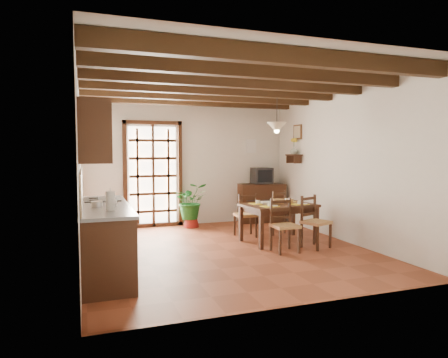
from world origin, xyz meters
name	(u,v)px	position (x,y,z in m)	size (l,w,h in m)	color
ground_plane	(226,250)	(0.00, 0.00, 0.00)	(5.00, 5.00, 0.00)	brown
room_shell	(226,140)	(0.00, 0.00, 1.82)	(4.52, 5.02, 2.81)	silver
ceiling_beams	(226,85)	(0.00, 0.00, 2.69)	(4.50, 4.34, 0.20)	black
french_door	(153,172)	(-0.80, 2.45, 1.18)	(1.26, 0.11, 2.32)	white
kitchen_counter	(105,238)	(-1.96, -0.60, 0.47)	(0.64, 2.25, 1.38)	#311B0F
upper_cabinet	(94,132)	(-2.08, -1.30, 1.85)	(0.35, 0.80, 0.70)	#311B0F
range_hood	(94,144)	(-2.05, -0.05, 1.73)	(0.38, 0.60, 0.54)	white
counter_items	(103,201)	(-1.95, -0.51, 0.96)	(0.50, 1.43, 0.25)	black
dining_table	(279,209)	(1.09, 0.26, 0.60)	(1.35, 0.96, 0.69)	#381E12
chair_near_left	(284,235)	(0.85, -0.42, 0.27)	(0.40, 0.38, 0.86)	#B3854C
chair_near_right	(315,231)	(1.48, -0.35, 0.28)	(0.52, 0.51, 0.88)	#B3854C
chair_far_left	(245,223)	(0.70, 0.86, 0.26)	(0.41, 0.39, 0.84)	#B3854C
chair_far_right	(274,220)	(1.33, 0.93, 0.27)	(0.50, 0.49, 0.86)	#B3854C
table_setting	(279,206)	(1.09, 0.26, 0.65)	(0.92, 0.61, 0.09)	yellow
table_bowl	(267,203)	(0.86, 0.27, 0.71)	(0.22, 0.22, 0.05)	white
sideboard	(262,203)	(1.66, 2.23, 0.44)	(1.04, 0.47, 0.88)	#311B0F
crt_tv	(262,176)	(1.66, 2.22, 1.07)	(0.44, 0.41, 0.36)	black
fuse_box	(251,146)	(1.50, 2.48, 1.75)	(0.25, 0.03, 0.32)	white
plant_pot	(191,222)	(-0.05, 2.11, 0.11)	(0.34, 0.34, 0.21)	maroon
potted_plant	(191,201)	(-0.05, 2.11, 0.57)	(1.82, 1.56, 2.03)	#144C19
wall_shelf	(294,157)	(2.14, 1.60, 1.51)	(0.20, 0.42, 0.20)	#311B0F
shelf_vase	(294,150)	(2.14, 1.60, 1.65)	(0.15, 0.15, 0.15)	#B2BFB2
shelf_flowers	(294,141)	(2.14, 1.60, 1.86)	(0.14, 0.14, 0.36)	yellow
framed_picture	(298,132)	(2.22, 1.60, 2.05)	(0.03, 0.32, 0.32)	brown
pendant_lamp	(277,126)	(1.09, 0.36, 2.08)	(0.36, 0.36, 0.84)	black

